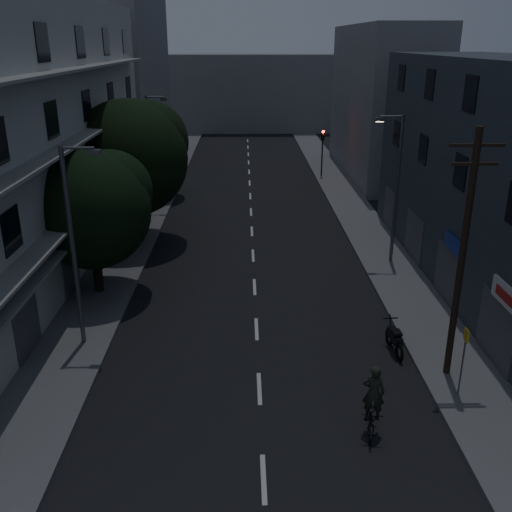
{
  "coord_description": "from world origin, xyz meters",
  "views": [
    {
      "loc": [
        -0.49,
        -10.9,
        11.68
      ],
      "look_at": [
        0.0,
        12.0,
        3.0
      ],
      "focal_mm": 40.0,
      "sensor_mm": 36.0,
      "label": 1
    }
  ],
  "objects_px": {
    "bus_stop_sign": "(464,350)",
    "cyclist": "(372,410)",
    "utility_pole": "(463,253)",
    "motorcycle": "(395,340)"
  },
  "relations": [
    {
      "from": "cyclist",
      "to": "utility_pole",
      "type": "bearing_deg",
      "value": 53.89
    },
    {
      "from": "motorcycle",
      "to": "cyclist",
      "type": "xyz_separation_m",
      "value": [
        -1.97,
        -4.93,
        0.28
      ]
    },
    {
      "from": "utility_pole",
      "to": "cyclist",
      "type": "xyz_separation_m",
      "value": [
        -3.49,
        -3.15,
        -4.06
      ]
    },
    {
      "from": "bus_stop_sign",
      "to": "motorcycle",
      "type": "height_order",
      "value": "bus_stop_sign"
    },
    {
      "from": "utility_pole",
      "to": "bus_stop_sign",
      "type": "height_order",
      "value": "utility_pole"
    },
    {
      "from": "cyclist",
      "to": "motorcycle",
      "type": "bearing_deg",
      "value": 80.02
    },
    {
      "from": "utility_pole",
      "to": "cyclist",
      "type": "distance_m",
      "value": 6.21
    },
    {
      "from": "bus_stop_sign",
      "to": "cyclist",
      "type": "relative_size",
      "value": 1.05
    },
    {
      "from": "bus_stop_sign",
      "to": "utility_pole",
      "type": "bearing_deg",
      "value": 87.54
    },
    {
      "from": "utility_pole",
      "to": "bus_stop_sign",
      "type": "bearing_deg",
      "value": -92.46
    }
  ]
}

